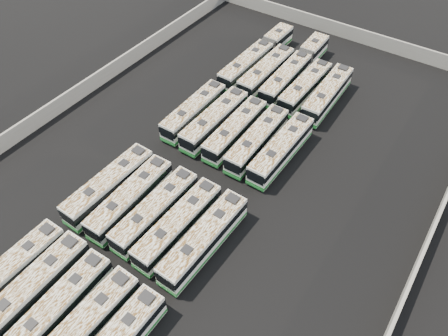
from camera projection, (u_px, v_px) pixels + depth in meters
The scene contains 21 objects.
ground at pixel (208, 179), 47.97m from camera, with size 140.00×140.00×0.00m, color black.
perimeter_wall at pixel (208, 172), 47.17m from camera, with size 45.20×73.20×2.20m.
bus_front_far_left at pixel (11, 272), 38.28m from camera, with size 2.35×10.74×3.02m.
bus_front_left at pixel (33, 289), 37.10m from camera, with size 2.58×11.19×3.14m.
bus_front_center at pixel (58, 308), 36.03m from camera, with size 2.53×10.73×3.00m.
bus_front_right at pixel (82, 330), 34.73m from camera, with size 2.57×11.06×3.10m.
bus_midfront_far_left at pixel (109, 186), 45.17m from camera, with size 2.61×11.17×3.13m.
bus_midfront_left at pixel (130, 198), 44.03m from camera, with size 2.58×10.95×3.07m.
bus_midfront_center at pixel (155, 211), 42.97m from camera, with size 2.47×10.83×3.04m.
bus_midfront_right at pixel (178, 225), 41.78m from camera, with size 2.56×11.01×3.09m.
bus_midfront_far_right at pixel (204, 239), 40.59m from camera, with size 2.60×11.18×3.14m.
bus_midback_far_left at pixel (194, 111), 53.59m from camera, with size 2.38×10.75×3.02m.
bus_midback_left at pixel (215, 120), 52.32m from camera, with size 2.45×11.13×3.13m.
bus_midback_center at pixel (235, 130), 51.19m from camera, with size 2.42×10.79×3.03m.
bus_midback_right at pixel (257, 140), 49.96m from camera, with size 2.52×10.96×3.08m.
bus_midback_far_right at pixel (281, 150), 48.86m from camera, with size 2.48×11.10×3.12m.
bus_back_far_left at pixel (257, 56), 62.06m from camera, with size 2.54×16.74×3.03m.
bus_back_left at pixel (266, 72), 59.25m from camera, with size 2.49×11.20×3.15m.
bus_back_center at pixel (295, 69), 59.90m from camera, with size 2.68×16.97×3.07m.
bus_back_right at pixel (305, 87), 56.96m from camera, with size 2.48×10.79×3.03m.
bus_back_far_right at pixel (327, 94), 55.83m from camera, with size 2.63×11.19×3.14m.
Camera 1 is at (19.49, -25.58, 35.66)m, focal length 35.00 mm.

